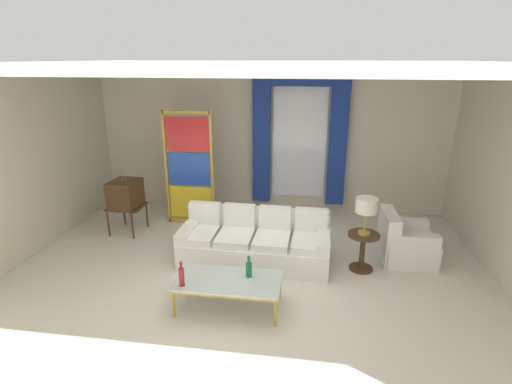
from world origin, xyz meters
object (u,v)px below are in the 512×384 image
Objects in this scene: couch_white_long at (255,242)px; coffee_table at (228,282)px; round_side_table at (363,248)px; table_lamp_brass at (367,207)px; bottle_crystal_tall at (182,276)px; stained_glass_divider at (189,171)px; bottle_blue_decanter at (249,268)px; peacock_figurine at (204,222)px; vintage_tv at (125,195)px; armchair_white at (403,243)px.

coffee_table is at bearing -96.38° from couch_white_long.
couch_white_long is 1.67m from round_side_table.
table_lamp_brass is (1.66, -0.09, 0.72)m from couch_white_long.
round_side_table is (2.35, 1.48, -0.19)m from bottle_crystal_tall.
coffee_table is 2.38× the size of table_lamp_brass.
stained_glass_divider is at bearing 156.02° from table_lamp_brass.
bottle_blue_decanter is (0.10, -1.23, 0.22)m from couch_white_long.
table_lamp_brass is at bearing 34.90° from coffee_table.
couch_white_long is at bearing 176.89° from round_side_table.
stained_glass_divider is 3.67× the size of peacock_figurine.
vintage_tv is at bearing 168.86° from table_lamp_brass.
stained_glass_divider is at bearing 116.27° from coffee_table.
peacock_figurine is (-0.94, 2.24, -0.16)m from coffee_table.
peacock_figurine is 3.03m from table_lamp_brass.
bottle_blue_decanter is 0.13× the size of stained_glass_divider.
vintage_tv reaches higher than peacock_figurine.
bottle_blue_decanter is at bearing 26.05° from coffee_table.
peacock_figurine is (0.37, -0.42, -0.84)m from stained_glass_divider.
couch_white_long reaches higher than coffee_table.
round_side_table reaches higher than peacock_figurine.
round_side_table is (4.18, -0.82, -0.37)m from vintage_tv.
vintage_tv is 4.27m from table_lamp_brass.
couch_white_long is at bearing 176.89° from table_lamp_brass.
stained_glass_divider reaches higher than peacock_figurine.
vintage_tv reaches higher than table_lamp_brass.
bottle_crystal_tall is 2.95m from vintage_tv.
couch_white_long is at bearing -171.90° from armchair_white.
table_lamp_brass reaches higher than peacock_figurine.
armchair_white is (2.25, 1.57, -0.24)m from bottle_blue_decanter.
stained_glass_divider is 3.42m from table_lamp_brass.
bottle_blue_decanter is 2.00m from table_lamp_brass.
peacock_figurine is at bearing 170.94° from armchair_white.
stained_glass_divider is at bearing 105.06° from bottle_crystal_tall.
bottle_crystal_tall is (-0.54, -0.22, 0.17)m from coffee_table.
round_side_table is (1.81, 1.27, -0.02)m from coffee_table.
round_side_table is at bearing 32.22° from bottle_crystal_tall.
bottle_crystal_tall is 0.15× the size of stained_glass_divider.
stained_glass_divider is at bearing 156.02° from round_side_table.
couch_white_long is at bearing -38.98° from peacock_figurine.
bottle_crystal_tall is at bearing -80.70° from peacock_figurine.
couch_white_long is 1.26m from bottle_blue_decanter.
table_lamp_brass is (0.00, 0.00, 0.67)m from round_side_table.
stained_glass_divider is (-1.46, 1.30, 0.75)m from couch_white_long.
vintage_tv reaches higher than armchair_white.
bottle_crystal_tall is 3.02m from stained_glass_divider.
coffee_table is 1.61× the size of armchair_white.
couch_white_long is 8.01× the size of bottle_blue_decanter.
bottle_crystal_tall is at bearing -51.64° from vintage_tv.
bottle_blue_decanter is 2.45m from peacock_figurine.
couch_white_long is at bearing 94.51° from bottle_blue_decanter.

